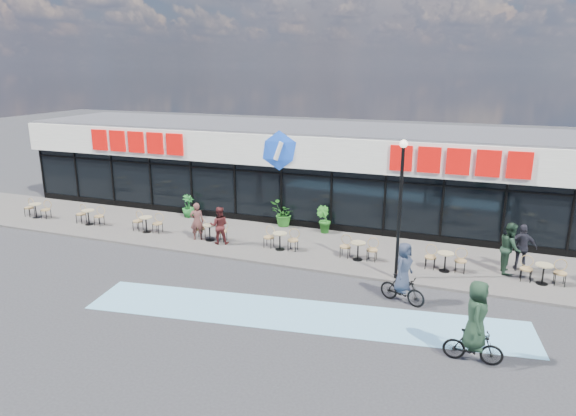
{
  "coord_description": "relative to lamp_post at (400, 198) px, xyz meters",
  "views": [
    {
      "loc": [
        8.79,
        -15.46,
        7.63
      ],
      "look_at": [
        1.65,
        3.5,
        2.0
      ],
      "focal_mm": 32.0,
      "sensor_mm": 36.0,
      "label": 1
    }
  ],
  "objects": [
    {
      "name": "ground",
      "position": [
        -6.33,
        -2.3,
        -3.13
      ],
      "size": [
        120.0,
        120.0,
        0.0
      ],
      "primitive_type": "plane",
      "color": "#28282B",
      "rests_on": "ground"
    },
    {
      "name": "sidewalk",
      "position": [
        -6.33,
        2.2,
        -3.08
      ],
      "size": [
        44.0,
        5.0,
        0.1
      ],
      "primitive_type": "cube",
      "color": "#514E48",
      "rests_on": "ground"
    },
    {
      "name": "bike_lane",
      "position": [
        -2.33,
        -3.8,
        -3.12
      ],
      "size": [
        14.17,
        4.13,
        0.01
      ],
      "primitive_type": "cube",
      "rotation": [
        0.0,
        0.0,
        0.14
      ],
      "color": "#69A6C8",
      "rests_on": "ground"
    },
    {
      "name": "building",
      "position": [
        -6.33,
        7.63,
        -0.79
      ],
      "size": [
        30.6,
        6.57,
        4.75
      ],
      "color": "black",
      "rests_on": "ground"
    },
    {
      "name": "lamp_post",
      "position": [
        0.0,
        0.0,
        0.0
      ],
      "size": [
        0.28,
        0.28,
        5.09
      ],
      "color": "black",
      "rests_on": "sidewalk"
    },
    {
      "name": "bistro_set_0",
      "position": [
        -18.53,
        1.4,
        -2.57
      ],
      "size": [
        1.54,
        0.62,
        0.9
      ],
      "color": "tan",
      "rests_on": "sidewalk"
    },
    {
      "name": "bistro_set_1",
      "position": [
        -15.17,
        1.4,
        -2.57
      ],
      "size": [
        1.54,
        0.62,
        0.9
      ],
      "color": "tan",
      "rests_on": "sidewalk"
    },
    {
      "name": "bistro_set_2",
      "position": [
        -11.81,
        1.4,
        -2.57
      ],
      "size": [
        1.54,
        0.62,
        0.9
      ],
      "color": "tan",
      "rests_on": "sidewalk"
    },
    {
      "name": "bistro_set_3",
      "position": [
        -8.45,
        1.4,
        -2.57
      ],
      "size": [
        1.54,
        0.62,
        0.9
      ],
      "color": "tan",
      "rests_on": "sidewalk"
    },
    {
      "name": "bistro_set_4",
      "position": [
        -5.09,
        1.4,
        -2.57
      ],
      "size": [
        1.54,
        0.62,
        0.9
      ],
      "color": "tan",
      "rests_on": "sidewalk"
    },
    {
      "name": "bistro_set_5",
      "position": [
        -1.73,
        1.4,
        -2.57
      ],
      "size": [
        1.54,
        0.62,
        0.9
      ],
      "color": "tan",
      "rests_on": "sidewalk"
    },
    {
      "name": "bistro_set_6",
      "position": [
        1.63,
        1.4,
        -2.57
      ],
      "size": [
        1.54,
        0.62,
        0.9
      ],
      "color": "tan",
      "rests_on": "sidewalk"
    },
    {
      "name": "bistro_set_7",
      "position": [
        4.99,
        1.4,
        -2.57
      ],
      "size": [
        1.54,
        0.62,
        0.9
      ],
      "color": "tan",
      "rests_on": "sidewalk"
    },
    {
      "name": "potted_plant_left",
      "position": [
        -11.29,
        4.2,
        -2.45
      ],
      "size": [
        0.79,
        0.79,
        1.15
      ],
      "primitive_type": "imported",
      "rotation": [
        0.0,
        0.0,
        1.3
      ],
      "color": "#1A5B21",
      "rests_on": "sidewalk"
    },
    {
      "name": "potted_plant_mid",
      "position": [
        -4.05,
        4.21,
        -2.41
      ],
      "size": [
        0.8,
        0.71,
        1.25
      ],
      "primitive_type": "imported",
      "rotation": [
        0.0,
        0.0,
        2.89
      ],
      "color": "#22651C",
      "rests_on": "sidewalk"
    },
    {
      "name": "potted_plant_right",
      "position": [
        -6.16,
        4.41,
        -2.41
      ],
      "size": [
        1.36,
        1.43,
        1.25
      ],
      "primitive_type": "imported",
      "rotation": [
        0.0,
        0.0,
        4.28
      ],
      "color": "#24661D",
      "rests_on": "sidewalk"
    },
    {
      "name": "patron_left",
      "position": [
        -9.04,
        1.25,
        -2.18
      ],
      "size": [
        0.73,
        0.62,
        1.7
      ],
      "primitive_type": "imported",
      "rotation": [
        0.0,
        0.0,
        3.56
      ],
      "color": "brown",
      "rests_on": "sidewalk"
    },
    {
      "name": "patron_right",
      "position": [
        -7.85,
        1.1,
        -2.2
      ],
      "size": [
        0.98,
        0.87,
        1.66
      ],
      "primitive_type": "imported",
      "rotation": [
        0.0,
        0.0,
        3.5
      ],
      "color": "#461919",
      "rests_on": "sidewalk"
    },
    {
      "name": "pedestrian_b",
      "position": [
        3.86,
        2.03,
        -2.06
      ],
      "size": [
        0.84,
        1.02,
        1.95
      ],
      "primitive_type": "imported",
      "rotation": [
        0.0,
        0.0,
        1.68
      ],
      "color": "black",
      "rests_on": "sidewalk"
    },
    {
      "name": "pedestrian_c",
      "position": [
        4.3,
        2.44,
        -2.13
      ],
      "size": [
        1.11,
        0.57,
        1.81
      ],
      "primitive_type": "imported",
      "rotation": [
        0.0,
        0.0,
        3.27
      ],
      "color": "black",
      "rests_on": "sidewalk"
    },
    {
      "name": "cyclist_a",
      "position": [
        2.78,
        -4.72,
        -2.09
      ],
      "size": [
        1.55,
        0.92,
        2.33
      ],
      "color": "black",
      "rests_on": "ground"
    },
    {
      "name": "cyclist_b",
      "position": [
        0.49,
        -1.8,
        -2.24
      ],
      "size": [
        1.68,
        0.96,
        2.12
      ],
      "color": "black",
      "rests_on": "ground"
    }
  ]
}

